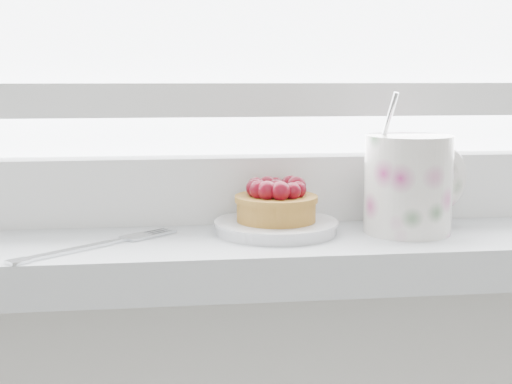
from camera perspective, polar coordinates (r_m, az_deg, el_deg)
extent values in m
cube|color=silver|center=(0.72, 1.65, -4.79)|extent=(1.60, 0.20, 0.04)
cube|color=silver|center=(0.78, 0.86, 0.39)|extent=(1.30, 0.05, 0.07)
cube|color=silver|center=(0.77, 0.88, 7.41)|extent=(1.30, 0.04, 0.04)
cylinder|color=silver|center=(0.71, 1.62, -2.80)|extent=(0.12, 0.12, 0.01)
cylinder|color=#905F1F|center=(0.71, 1.62, -1.31)|extent=(0.08, 0.08, 0.03)
cylinder|color=#905F1F|center=(0.71, 1.63, -0.53)|extent=(0.08, 0.08, 0.01)
sphere|color=#4C000B|center=(0.71, 1.63, 0.30)|extent=(0.02, 0.02, 0.02)
sphere|color=#4C000B|center=(0.71, 3.25, 0.47)|extent=(0.02, 0.02, 0.02)
sphere|color=#4C000B|center=(0.72, 2.74, 0.57)|extent=(0.02, 0.02, 0.02)
sphere|color=#4C000B|center=(0.73, 1.59, 0.54)|extent=(0.02, 0.02, 0.02)
sphere|color=#4C000B|center=(0.72, 0.92, 0.56)|extent=(0.02, 0.02, 0.02)
sphere|color=#4C000B|center=(0.71, 0.01, 0.46)|extent=(0.02, 0.02, 0.02)
sphere|color=#4C000B|center=(0.70, -0.07, 0.31)|extent=(0.02, 0.02, 0.02)
sphere|color=#4C000B|center=(0.69, 0.24, 0.19)|extent=(0.02, 0.02, 0.02)
sphere|color=#4C000B|center=(0.69, 0.90, 0.12)|extent=(0.02, 0.02, 0.02)
sphere|color=#4C000B|center=(0.68, 1.97, 0.07)|extent=(0.02, 0.02, 0.02)
sphere|color=#4C000B|center=(0.69, 2.93, 0.08)|extent=(0.02, 0.02, 0.02)
sphere|color=#4C000B|center=(0.70, 3.39, 0.19)|extent=(0.02, 0.02, 0.02)
cylinder|color=silver|center=(0.72, 12.07, 0.61)|extent=(0.11, 0.11, 0.10)
cylinder|color=black|center=(0.72, 12.19, 4.14)|extent=(0.08, 0.08, 0.01)
torus|color=silver|center=(0.76, 14.67, 1.03)|extent=(0.07, 0.04, 0.07)
cylinder|color=silver|center=(0.72, 10.50, 5.53)|extent=(0.02, 0.02, 0.06)
cube|color=silver|center=(0.65, -15.00, -4.63)|extent=(0.08, 0.07, 0.00)
cube|color=silver|center=(0.63, -18.48, -5.29)|extent=(0.02, 0.02, 0.00)
cube|color=silver|center=(0.68, -10.96, -3.85)|extent=(0.02, 0.02, 0.00)
cube|color=silver|center=(0.70, -9.52, -3.56)|extent=(0.03, 0.03, 0.00)
cube|color=silver|center=(0.71, -7.34, -3.33)|extent=(0.03, 0.02, 0.00)
cube|color=silver|center=(0.71, -7.64, -3.25)|extent=(0.03, 0.02, 0.00)
cube|color=silver|center=(0.72, -7.94, -3.18)|extent=(0.03, 0.02, 0.00)
cube|color=silver|center=(0.72, -8.24, -3.11)|extent=(0.03, 0.02, 0.00)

